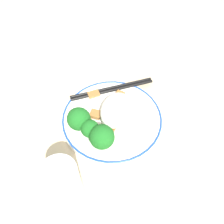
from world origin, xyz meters
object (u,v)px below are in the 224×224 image
object	(u,v)px
broccoli_back_right	(103,137)
drinking_glass	(63,183)
broccoli_back_center	(90,129)
chopsticks	(112,89)
plate	(112,118)
broccoli_back_left	(79,119)

from	to	relation	value
broccoli_back_right	drinking_glass	distance (m)	0.13
broccoli_back_center	drinking_glass	world-z (taller)	drinking_glass
broccoli_back_center	chopsticks	size ratio (longest dim) A/B	0.26
plate	broccoli_back_center	world-z (taller)	broccoli_back_center
plate	broccoli_back_right	world-z (taller)	broccoli_back_right
plate	chopsticks	xyz separation A→B (m)	(-0.09, -0.02, 0.01)
chopsticks	drinking_glass	size ratio (longest dim) A/B	1.86
plate	drinking_glass	bearing A→B (deg)	-11.32
broccoli_back_left	broccoli_back_right	world-z (taller)	broccoli_back_right
plate	drinking_glass	world-z (taller)	drinking_glass
drinking_glass	plate	bearing A→B (deg)	168.68
plate	broccoli_back_left	xyz separation A→B (m)	(0.05, -0.07, 0.04)
broccoli_back_left	chopsticks	size ratio (longest dim) A/B	0.30
broccoli_back_left	chopsticks	world-z (taller)	broccoli_back_left
broccoli_back_right	drinking_glass	bearing A→B (deg)	-20.05
broccoli_back_center	broccoli_back_right	size ratio (longest dim) A/B	0.83
broccoli_back_left	drinking_glass	size ratio (longest dim) A/B	0.56
drinking_glass	broccoli_back_right	bearing A→B (deg)	159.95
chopsticks	drinking_glass	world-z (taller)	drinking_glass
chopsticks	drinking_glass	bearing A→B (deg)	-3.31
broccoli_back_left	broccoli_back_center	xyz separation A→B (m)	(0.02, 0.03, -0.00)
broccoli_back_left	drinking_glass	world-z (taller)	drinking_glass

